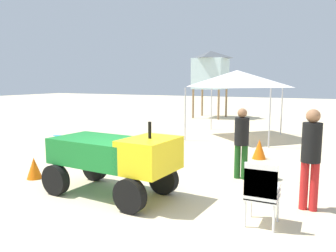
# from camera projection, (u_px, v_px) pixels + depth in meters

# --- Properties ---
(ground) EXTENTS (80.00, 80.00, 0.00)m
(ground) POSITION_uv_depth(u_px,v_px,m) (121.00, 211.00, 5.70)
(ground) COLOR beige
(utility_cart) EXTENTS (2.63, 1.46, 1.50)m
(utility_cart) POSITION_uv_depth(u_px,v_px,m) (115.00, 156.00, 6.35)
(utility_cart) COLOR #197A2D
(utility_cart) RESTS_ON ground
(stacked_plastic_chairs) EXTENTS (0.48, 0.48, 1.02)m
(stacked_plastic_chairs) POSITION_uv_depth(u_px,v_px,m) (262.00, 189.00, 4.99)
(stacked_plastic_chairs) COLOR white
(stacked_plastic_chairs) RESTS_ON ground
(surfboard_pile) EXTENTS (2.53, 0.88, 0.48)m
(surfboard_pile) POSITION_uv_depth(u_px,v_px,m) (79.00, 145.00, 10.31)
(surfboard_pile) COLOR yellow
(surfboard_pile) RESTS_ON ground
(lifeguard_near_left) EXTENTS (0.32, 0.32, 1.75)m
(lifeguard_near_left) POSITION_uv_depth(u_px,v_px,m) (311.00, 153.00, 5.60)
(lifeguard_near_left) COLOR red
(lifeguard_near_left) RESTS_ON ground
(lifeguard_near_right) EXTENTS (0.32, 0.32, 1.61)m
(lifeguard_near_right) POSITION_uv_depth(u_px,v_px,m) (242.00, 139.00, 7.45)
(lifeguard_near_right) COLOR #194C19
(lifeguard_near_right) RESTS_ON ground
(popup_canopy) EXTENTS (3.08, 3.08, 2.62)m
(popup_canopy) POSITION_uv_depth(u_px,v_px,m) (237.00, 79.00, 12.73)
(popup_canopy) COLOR #B2B2B7
(popup_canopy) RESTS_ON ground
(lifeguard_tower) EXTENTS (1.98, 1.98, 3.96)m
(lifeguard_tower) POSITION_uv_depth(u_px,v_px,m) (211.00, 70.00, 19.65)
(lifeguard_tower) COLOR olive
(lifeguard_tower) RESTS_ON ground
(traffic_cone_near) EXTENTS (0.34, 0.34, 0.49)m
(traffic_cone_near) POSITION_uv_depth(u_px,v_px,m) (34.00, 168.00, 7.53)
(traffic_cone_near) COLOR orange
(traffic_cone_near) RESTS_ON ground
(traffic_cone_far) EXTENTS (0.39, 0.39, 0.56)m
(traffic_cone_far) POSITION_uv_depth(u_px,v_px,m) (259.00, 149.00, 9.44)
(traffic_cone_far) COLOR orange
(traffic_cone_far) RESTS_ON ground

